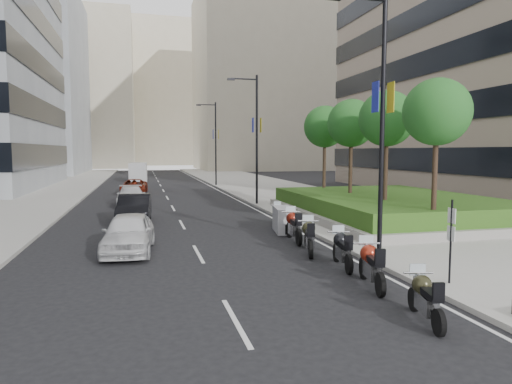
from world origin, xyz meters
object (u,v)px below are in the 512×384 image
object	(u,v)px
motorcycle_4	(294,226)
motorcycle_6	(277,215)
motorcycle_0	(425,298)
parking_sign	(451,237)
motorcycle_5	(283,220)
car_c	(131,196)
motorcycle_2	(342,249)
motorcycle_3	(309,237)
car_d	(134,186)
car_a	(129,233)
delivery_van	(138,172)
lamp_post_1	(255,133)
car_b	(134,209)
motorcycle_1	(371,265)
lamp_post_2	(214,139)
lamp_post_0	(378,113)

from	to	relation	value
motorcycle_4	motorcycle_6	distance (m)	4.22
motorcycle_6	motorcycle_0	bearing A→B (deg)	-162.86
parking_sign	motorcycle_5	world-z (taller)	parking_sign
parking_sign	motorcycle_4	bearing A→B (deg)	105.73
motorcycle_5	car_c	size ratio (longest dim) A/B	0.44
motorcycle_2	motorcycle_3	xyz separation A→B (m)	(-0.32, 2.21, 0.03)
car_d	car_a	bearing A→B (deg)	-85.35
delivery_van	motorcycle_6	bearing A→B (deg)	-77.09
motorcycle_4	lamp_post_1	bearing A→B (deg)	-0.81
car_d	car_b	bearing A→B (deg)	-84.81
motorcycle_1	motorcycle_6	world-z (taller)	motorcycle_1
lamp_post_1	parking_sign	size ratio (longest dim) A/B	3.60
motorcycle_0	motorcycle_2	xyz separation A→B (m)	(0.26, 4.92, 0.05)
car_c	delivery_van	world-z (taller)	delivery_van
lamp_post_1	car_b	bearing A→B (deg)	-144.01
motorcycle_0	car_c	world-z (taller)	car_c
motorcycle_4	motorcycle_5	distance (m)	2.15
lamp_post_2	motorcycle_5	distance (m)	28.86
car_c	car_d	xyz separation A→B (m)	(0.05, 9.55, -0.03)
lamp_post_1	lamp_post_2	size ratio (longest dim) A/B	1.00
lamp_post_0	motorcycle_1	bearing A→B (deg)	-120.93
lamp_post_0	motorcycle_6	size ratio (longest dim) A/B	4.61
motorcycle_3	car_c	xyz separation A→B (m)	(-6.79, 16.77, 0.06)
motorcycle_5	motorcycle_6	distance (m)	2.07
motorcycle_3	motorcycle_5	size ratio (longest dim) A/B	1.11
motorcycle_1	car_d	xyz separation A→B (m)	(-6.93, 30.75, 0.03)
car_c	lamp_post_2	bearing A→B (deg)	60.75
motorcycle_5	car_b	world-z (taller)	car_b
motorcycle_6	motorcycle_3	bearing A→B (deg)	-166.26
delivery_van	car_b	bearing A→B (deg)	-87.84
motorcycle_0	car_b	world-z (taller)	car_b
motorcycle_6	lamp_post_0	bearing A→B (deg)	-154.19
lamp_post_2	motorcycle_2	size ratio (longest dim) A/B	4.03
lamp_post_0	motorcycle_2	size ratio (longest dim) A/B	4.03
car_a	car_c	xyz separation A→B (m)	(-0.23, 14.97, -0.06)
motorcycle_0	motorcycle_5	distance (m)	11.57
lamp_post_2	motorcycle_2	world-z (taller)	lamp_post_2
motorcycle_4	motorcycle_5	world-z (taller)	motorcycle_4
lamp_post_0	delivery_van	distance (m)	46.98
motorcycle_3	motorcycle_5	bearing A→B (deg)	11.44
motorcycle_4	car_c	size ratio (longest dim) A/B	0.52
lamp_post_2	motorcycle_5	xyz separation A→B (m)	(-1.20, -28.49, -4.47)
parking_sign	motorcycle_5	size ratio (longest dim) A/B	1.21
motorcycle_3	car_d	xyz separation A→B (m)	(-6.74, 26.32, 0.03)
motorcycle_4	car_b	xyz separation A→B (m)	(-6.62, 6.78, 0.11)
parking_sign	car_a	distance (m)	11.20
motorcycle_1	motorcycle_4	world-z (taller)	motorcycle_4
motorcycle_6	car_c	size ratio (longest dim) A/B	0.41
parking_sign	motorcycle_0	world-z (taller)	parking_sign
motorcycle_1	car_d	bearing A→B (deg)	25.26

